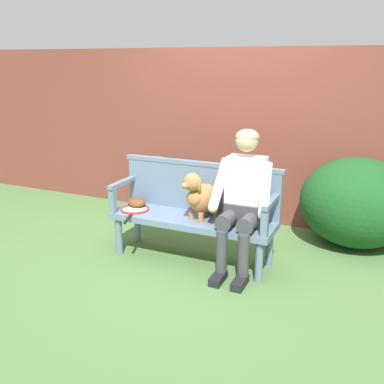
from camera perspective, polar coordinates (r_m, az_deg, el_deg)
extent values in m
plane|color=#4C753D|center=(4.40, 0.00, -8.64)|extent=(40.00, 40.00, 0.00)
cube|color=brown|center=(5.39, 6.31, 7.35)|extent=(8.00, 0.30, 2.03)
ellipsoid|color=#337538|center=(5.61, -4.36, 0.99)|extent=(0.71, 0.49, 0.73)
ellipsoid|color=#194C1E|center=(4.86, 20.70, -1.28)|extent=(1.18, 1.04, 0.94)
cube|color=slate|center=(4.24, 0.00, -3.63)|extent=(1.61, 0.48, 0.06)
cylinder|color=slate|center=(4.50, -9.45, -5.63)|extent=(0.07, 0.07, 0.38)
cylinder|color=slate|center=(3.94, 8.67, -8.92)|extent=(0.07, 0.07, 0.38)
cylinder|color=slate|center=(4.78, -7.07, -4.15)|extent=(0.07, 0.07, 0.38)
cylinder|color=slate|center=(4.26, 10.01, -6.95)|extent=(0.07, 0.07, 0.38)
cube|color=slate|center=(4.34, 1.14, 0.48)|extent=(1.61, 0.05, 0.46)
cube|color=slate|center=(4.28, 1.16, 3.70)|extent=(1.65, 0.06, 0.04)
cube|color=slate|center=(4.38, -10.26, -1.15)|extent=(0.06, 0.06, 0.24)
cube|color=slate|center=(4.50, -8.93, 1.27)|extent=(0.06, 0.48, 0.04)
cube|color=slate|center=(3.77, 9.42, -4.06)|extent=(0.06, 0.06, 0.24)
cube|color=slate|center=(3.91, 10.28, -1.18)|extent=(0.06, 0.48, 0.04)
cube|color=black|center=(3.96, 3.40, -11.12)|extent=(0.10, 0.24, 0.07)
cylinder|color=#3D3D42|center=(3.93, 3.87, -7.65)|extent=(0.10, 0.10, 0.39)
cylinder|color=#3D3D42|center=(3.97, 4.73, -3.44)|extent=(0.15, 0.31, 0.15)
cube|color=black|center=(3.90, 6.20, -11.64)|extent=(0.10, 0.24, 0.07)
cylinder|color=#3D3D42|center=(3.87, 6.68, -8.12)|extent=(0.10, 0.10, 0.39)
cylinder|color=#3D3D42|center=(3.91, 7.50, -3.84)|extent=(0.15, 0.31, 0.15)
cube|color=#3D3D42|center=(4.07, 6.80, -2.67)|extent=(0.32, 0.24, 0.20)
cube|color=white|center=(4.01, 7.01, 0.92)|extent=(0.34, 0.22, 0.52)
cylinder|color=white|center=(3.96, 3.62, 1.13)|extent=(0.14, 0.32, 0.45)
sphere|color=#DBB28E|center=(3.93, 2.70, -2.07)|extent=(0.09, 0.09, 0.09)
cylinder|color=white|center=(3.84, 9.50, 0.42)|extent=(0.14, 0.32, 0.45)
sphere|color=#DBB28E|center=(3.79, 9.19, -2.96)|extent=(0.09, 0.09, 0.09)
sphere|color=#DBB28E|center=(3.90, 7.14, 6.65)|extent=(0.20, 0.20, 0.20)
ellipsoid|color=tan|center=(3.90, 7.20, 7.11)|extent=(0.21, 0.21, 0.14)
cylinder|color=#AD7042|center=(4.15, -0.08, -2.96)|extent=(0.05, 0.05, 0.09)
cylinder|color=#AD7042|center=(4.07, 1.15, -3.37)|extent=(0.05, 0.05, 0.09)
cylinder|color=#AD7042|center=(4.29, 1.82, -2.32)|extent=(0.05, 0.05, 0.09)
cylinder|color=#AD7042|center=(4.21, 3.04, -2.70)|extent=(0.05, 0.05, 0.09)
ellipsoid|color=#AD7042|center=(4.13, 1.51, -0.76)|extent=(0.33, 0.39, 0.27)
sphere|color=#AD7042|center=(4.04, 0.37, -0.81)|extent=(0.16, 0.16, 0.16)
sphere|color=#AD7042|center=(3.97, 0.04, 1.31)|extent=(0.17, 0.17, 0.17)
ellipsoid|color=#AD7042|center=(3.93, -0.73, 0.86)|extent=(0.10, 0.12, 0.06)
ellipsoid|color=#AD7042|center=(4.03, -0.57, 1.37)|extent=(0.06, 0.05, 0.12)
ellipsoid|color=#AD7042|center=(3.94, 0.89, 0.99)|extent=(0.06, 0.05, 0.12)
sphere|color=#AD7042|center=(4.23, 2.99, 0.39)|extent=(0.08, 0.08, 0.08)
torus|color=red|center=(4.46, -7.44, -2.17)|extent=(0.37, 0.37, 0.02)
cylinder|color=silver|center=(4.46, -7.43, -2.26)|extent=(0.25, 0.25, 0.00)
cube|color=red|center=(4.31, -7.92, -2.83)|extent=(0.06, 0.08, 0.02)
cylinder|color=black|center=(4.18, -8.35, -3.47)|extent=(0.10, 0.22, 0.03)
ellipsoid|color=brown|center=(4.55, -7.24, -1.32)|extent=(0.27, 0.25, 0.09)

